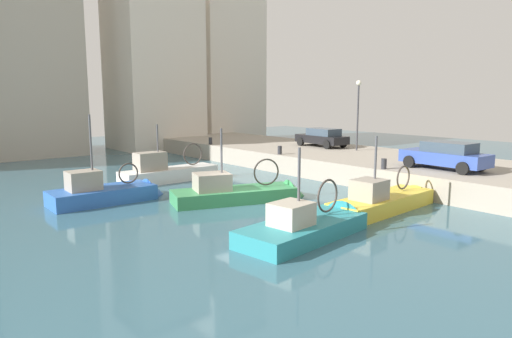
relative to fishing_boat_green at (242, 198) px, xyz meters
name	(u,v)px	position (x,y,z in m)	size (l,w,h in m)	color
water_surface	(251,206)	(-0.27, -1.01, -0.13)	(80.00, 80.00, 0.00)	#386070
quay_wall	(396,168)	(11.23, -1.01, 0.47)	(9.00, 56.00, 1.20)	#9E9384
fishing_boat_green	(242,198)	(0.00, 0.00, 0.00)	(6.88, 3.89, 4.37)	#388951
fishing_boat_blue	(110,199)	(-4.90, 3.93, 0.00)	(5.57, 2.28, 5.04)	#2D60B7
fishing_boat_teal	(311,233)	(-1.50, -5.96, -0.03)	(6.25, 2.70, 4.19)	teal
fishing_boat_white	(173,178)	(0.19, 6.86, 0.03)	(6.70, 1.88, 4.14)	white
fishing_boat_yellow	(386,207)	(3.86, -5.44, -0.01)	(6.90, 2.06, 4.09)	gold
parked_car_blue	(446,155)	(9.39, -5.13, 1.81)	(2.07, 4.42, 1.44)	#334C9E
parked_car_black	(322,137)	(12.62, 6.33, 1.78)	(2.07, 4.24, 1.37)	black
mooring_bollard_south	(384,164)	(7.08, -3.01, 1.35)	(0.28, 0.28, 0.55)	#2D2D33
mooring_bollard_mid	(280,150)	(7.08, 4.99, 1.35)	(0.28, 0.28, 0.55)	#2D2D33
mooring_bollard_north	(210,141)	(7.08, 12.99, 1.35)	(0.28, 0.28, 0.55)	#2D2D33
quay_streetlamp	(358,103)	(12.73, 3.17, 4.33)	(0.36, 0.36, 4.83)	#38383D
waterfront_building_west_mid	(221,40)	(16.57, 24.72, 10.79)	(7.55, 6.93, 21.79)	silver
waterfront_building_central	(153,56)	(7.74, 23.21, 8.48)	(7.77, 6.84, 17.17)	silver
waterfront_building_east_mid	(20,35)	(-3.01, 26.00, 9.87)	(8.13, 8.87, 19.95)	#B2A899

